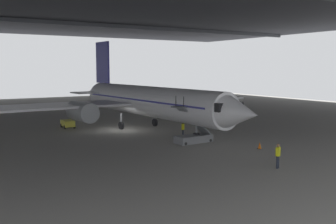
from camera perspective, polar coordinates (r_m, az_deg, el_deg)
The scene contains 8 objects.
ground_plane at distance 45.15m, azimuth -6.79°, elevation -2.62°, with size 110.00×110.00×0.00m, color gray.
hangar_structure at distance 58.06m, azimuth -12.97°, elevation 15.05°, with size 121.00×99.00×16.57m.
airplane_main at distance 44.95m, azimuth -3.12°, elevation 1.58°, with size 32.00×33.17×10.53m.
boarding_stairs at distance 37.43m, azimuth 3.64°, elevation -3.34°, with size 4.07×1.68×4.46m.
crew_worker_near_nose at distance 28.85m, azimuth 15.56°, elevation -5.88°, with size 0.52×0.33×1.77m.
crew_worker_by_stairs at distance 40.08m, azimuth 2.16°, elevation -2.40°, with size 0.44×0.40×1.61m.
traffic_cone_orange at distance 35.48m, azimuth 13.07°, elevation -4.73°, with size 0.36×0.36×0.60m.
baggage_tug at distance 47.95m, azimuth -14.25°, elevation -1.61°, with size 1.38×2.26×0.90m.
Camera 1 is at (-18.67, -40.50, 7.02)m, focal length 42.28 mm.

